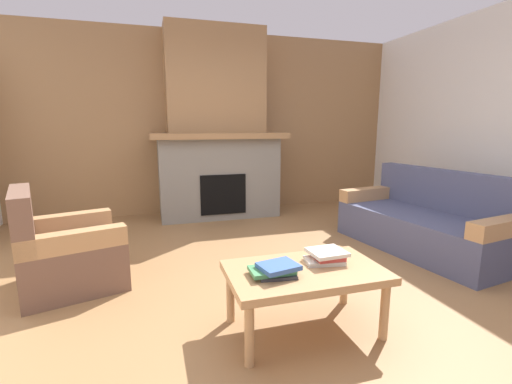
# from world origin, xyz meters

# --- Properties ---
(ground) EXTENTS (9.00, 9.00, 0.00)m
(ground) POSITION_xyz_m (0.00, 0.00, 0.00)
(ground) COLOR olive
(wall_back_wood_panel) EXTENTS (6.00, 0.12, 2.70)m
(wall_back_wood_panel) POSITION_xyz_m (0.00, 3.00, 1.35)
(wall_back_wood_panel) COLOR #997047
(wall_back_wood_panel) RESTS_ON ground
(fireplace) EXTENTS (1.90, 0.82, 2.70)m
(fireplace) POSITION_xyz_m (0.00, 2.62, 1.16)
(fireplace) COLOR gray
(fireplace) RESTS_ON ground
(couch) EXTENTS (1.10, 1.91, 0.85)m
(couch) POSITION_xyz_m (1.89, 0.48, 0.29)
(couch) COLOR #474C6B
(couch) RESTS_ON ground
(armchair) EXTENTS (0.94, 0.94, 0.85)m
(armchair) POSITION_xyz_m (-1.67, 0.59, 0.29)
(armchair) COLOR brown
(armchair) RESTS_ON ground
(coffee_table) EXTENTS (1.00, 0.60, 0.43)m
(coffee_table) POSITION_xyz_m (-0.04, -0.58, 0.38)
(coffee_table) COLOR tan
(coffee_table) RESTS_ON ground
(book_stack_near_edge) EXTENTS (0.30, 0.25, 0.07)m
(book_stack_near_edge) POSITION_xyz_m (-0.25, -0.61, 0.47)
(book_stack_near_edge) COLOR #2D2D33
(book_stack_near_edge) RESTS_ON coffee_table
(book_stack_center) EXTENTS (0.28, 0.22, 0.08)m
(book_stack_center) POSITION_xyz_m (0.14, -0.52, 0.47)
(book_stack_center) COLOR beige
(book_stack_center) RESTS_ON coffee_table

